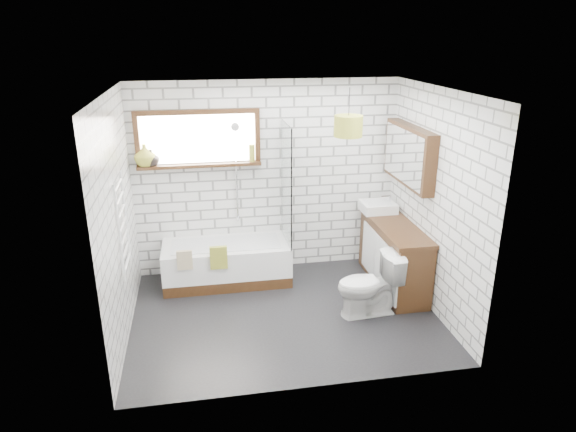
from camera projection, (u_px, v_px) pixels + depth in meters
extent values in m
cube|color=black|center=(284.00, 314.00, 5.87)|extent=(3.40, 2.60, 0.01)
cube|color=white|center=(284.00, 90.00, 5.01)|extent=(3.40, 2.60, 0.01)
cube|color=white|center=(267.00, 178.00, 6.65)|extent=(3.40, 0.01, 2.50)
cube|color=white|center=(311.00, 263.00, 4.23)|extent=(3.40, 0.01, 2.50)
cube|color=white|center=(117.00, 221.00, 5.16)|extent=(0.01, 2.60, 2.50)
cube|color=white|center=(435.00, 202.00, 5.72)|extent=(0.01, 2.60, 2.50)
cube|color=black|center=(198.00, 139.00, 6.28)|extent=(1.52, 0.16, 0.68)
cube|color=white|center=(122.00, 225.00, 5.18)|extent=(0.06, 0.52, 1.00)
cube|color=black|center=(409.00, 155.00, 6.13)|extent=(0.16, 1.20, 0.70)
cylinder|color=silver|center=(236.00, 173.00, 6.51)|extent=(0.02, 0.02, 1.30)
cube|color=white|center=(227.00, 263.00, 6.56)|extent=(1.59, 0.70, 0.52)
cube|color=white|center=(286.00, 184.00, 6.34)|extent=(0.02, 0.72, 1.50)
cube|color=olive|center=(219.00, 258.00, 6.14)|extent=(0.21, 0.06, 0.28)
cube|color=tan|center=(185.00, 260.00, 6.07)|extent=(0.18, 0.05, 0.24)
cube|color=black|center=(394.00, 255.00, 6.40)|extent=(0.46, 1.44, 0.82)
cube|color=white|center=(378.00, 207.00, 6.70)|extent=(0.43, 0.38, 0.13)
cylinder|color=silver|center=(390.00, 201.00, 6.70)|extent=(0.03, 0.03, 0.16)
imported|color=white|center=(369.00, 285.00, 5.75)|extent=(0.46, 0.74, 0.73)
imported|color=olive|center=(145.00, 157.00, 6.21)|extent=(0.27, 0.27, 0.27)
imported|color=black|center=(151.00, 159.00, 6.23)|extent=(0.22, 0.22, 0.20)
cylinder|color=olive|center=(252.00, 155.00, 6.43)|extent=(0.08, 0.08, 0.21)
cylinder|color=olive|center=(348.00, 126.00, 5.43)|extent=(0.31, 0.31, 0.22)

